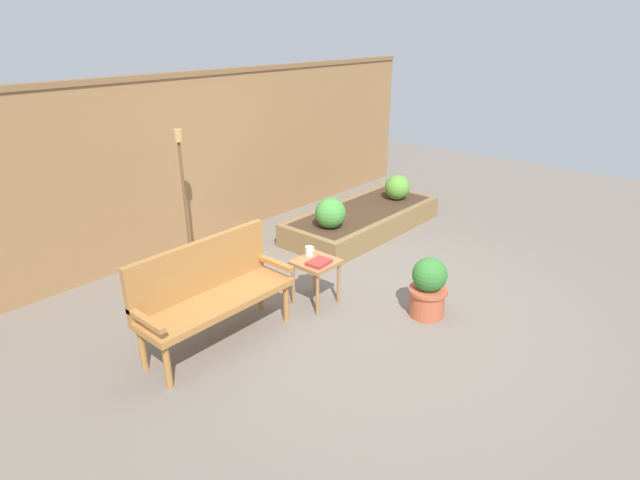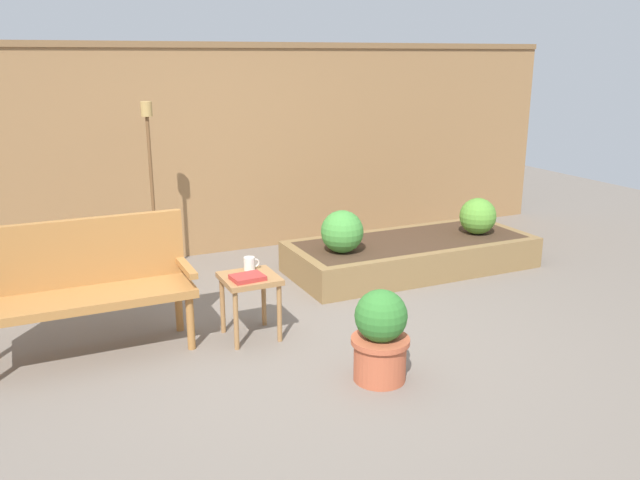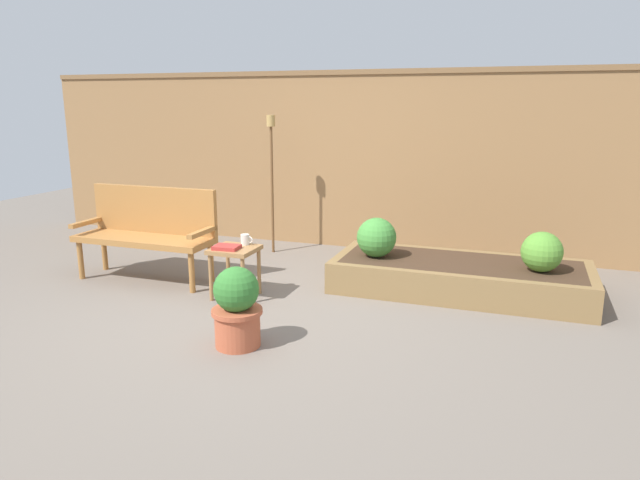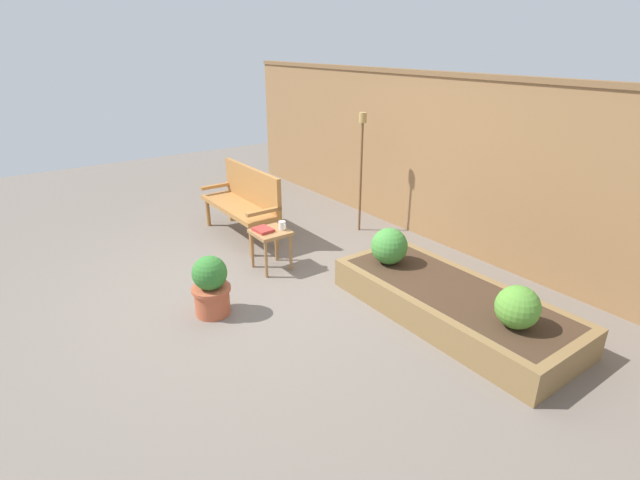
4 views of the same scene
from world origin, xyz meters
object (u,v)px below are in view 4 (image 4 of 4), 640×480
Objects in this scene: book_on_table at (263,230)px; potted_boxwood at (211,286)px; cup_on_table at (282,226)px; tiki_torch at (362,151)px; side_table at (271,237)px; shrub_near_bench at (389,246)px; shrub_far_corner at (518,307)px; garden_bench at (245,198)px.

potted_boxwood is (0.58, -0.91, -0.19)m from book_on_table.
tiki_torch is at bearing 105.00° from cup_on_table.
side_table is at bearing -110.25° from cup_on_table.
potted_boxwood is 1.88m from shrub_near_bench.
cup_on_table is 0.32× the size of shrub_near_bench.
shrub_far_corner is (2.67, 0.78, 0.08)m from side_table.
shrub_near_bench is 1.85m from tiki_torch.
tiki_torch is (-0.32, 1.72, 0.63)m from book_on_table.
garden_bench is 1.13m from book_on_table.
cup_on_table is (0.05, 0.13, 0.13)m from side_table.
shrub_far_corner reaches higher than book_on_table.
cup_on_table is at bearing 62.16° from book_on_table.
garden_bench reaches higher than side_table.
side_table is at bearing 118.54° from potted_boxwood.
side_table is 1.24× the size of shrub_near_bench.
tiki_torch is at bearing 95.84° from book_on_table.
garden_bench is 1.69m from tiki_torch.
cup_on_table is 1.68m from tiki_torch.
garden_bench is 11.76× the size of cup_on_table.
cup_on_table is (1.17, -0.12, -0.01)m from garden_bench.
shrub_near_bench is 1.07× the size of shrub_far_corner.
potted_boxwood reaches higher than cup_on_table.
book_on_table is at bearing -113.19° from cup_on_table.
garden_bench reaches higher than potted_boxwood.
book_on_table is at bearing -17.01° from garden_bench.
garden_bench is 0.88× the size of tiki_torch.
garden_bench is at bearing 158.34° from book_on_table.
side_table is 0.29× the size of tiki_torch.
side_table is 2.78m from shrub_far_corner.
book_on_table is at bearing -144.38° from shrub_near_bench.
shrub_near_bench reaches higher than cup_on_table.
shrub_near_bench is 0.24× the size of tiki_torch.
side_table is at bearing -77.74° from tiki_torch.
tiki_torch reaches higher than garden_bench.
tiki_torch reaches higher than book_on_table.
side_table is 0.19m from cup_on_table.
potted_boxwood is at bearing -61.46° from side_table.
garden_bench is 3.00× the size of side_table.
shrub_far_corner reaches higher than potted_boxwood.
cup_on_table is at bearing 69.75° from side_table.
book_on_table is (1.08, -0.33, -0.05)m from garden_bench.
cup_on_table is 1.28m from shrub_near_bench.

